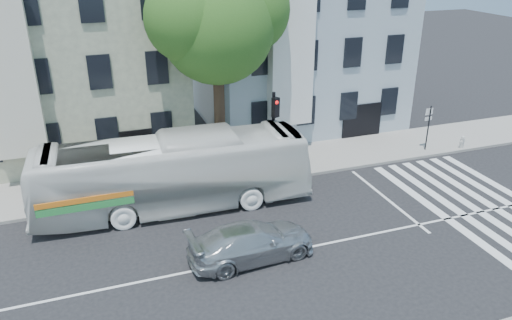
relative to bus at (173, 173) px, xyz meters
name	(u,v)px	position (x,y,z in m)	size (l,w,h in m)	color
ground	(280,253)	(3.14, -5.09, -1.72)	(120.00, 120.00, 0.00)	black
sidewalk_far	(224,171)	(3.14, 2.91, -1.65)	(80.00, 4.00, 0.15)	gray
building_left	(68,52)	(-3.86, 9.91, 3.78)	(12.00, 10.00, 11.00)	gray
building_right	(295,37)	(10.14, 9.91, 3.78)	(12.00, 10.00, 11.00)	#96A9B3
street_tree	(217,19)	(3.20, 3.64, 6.11)	(7.30, 5.90, 11.10)	#2D2116
bus	(173,173)	(0.00, 0.00, 0.00)	(12.38, 2.90, 3.45)	white
sedan	(252,242)	(2.01, -4.99, -1.01)	(4.95, 2.01, 1.44)	#B8BBC0
hedge	(191,183)	(1.00, 1.21, -1.22)	(8.50, 0.84, 0.70)	#1C561C
traffic_signal	(274,126)	(5.17, 0.85, 1.32)	(0.47, 0.55, 4.71)	black
fire_hydrant	(462,142)	(17.14, 1.21, -1.19)	(0.42, 0.24, 0.74)	#B8B8B4
far_sign_pole	(428,122)	(14.96, 1.72, 0.09)	(0.48, 0.18, 2.65)	black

